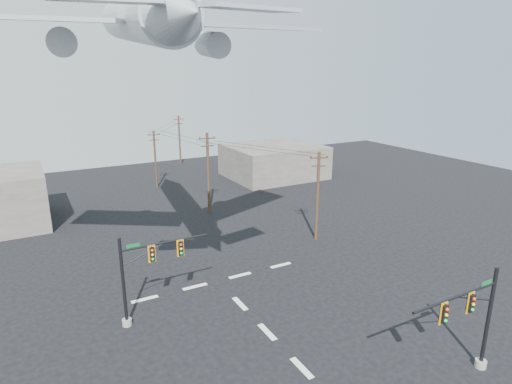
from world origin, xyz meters
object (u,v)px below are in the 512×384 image
utility_pole_a (317,195)px  utility_pole_b (208,172)px  airliner (139,19)px  signal_mast_far (143,275)px  signal_mast_near (474,322)px  utility_pole_d (180,139)px  utility_pole_c (155,158)px

utility_pole_a → utility_pole_b: (-6.24, 12.87, 0.32)m
airliner → signal_mast_far: bearing=156.8°
utility_pole_b → airliner: bearing=-119.9°
signal_mast_near → signal_mast_far: bearing=135.6°
utility_pole_a → airliner: (-17.03, -2.84, 15.01)m
utility_pole_a → utility_pole_b: size_ratio=0.94×
signal_mast_far → utility_pole_b: utility_pole_b is taller
signal_mast_near → utility_pole_d: (4.12, 60.63, 1.12)m
utility_pole_d → signal_mast_far: bearing=-102.4°
utility_pole_a → utility_pole_d: size_ratio=1.04×
utility_pole_c → signal_mast_far: bearing=-93.4°
signal_mast_near → signal_mast_far: signal_mast_near is taller
signal_mast_far → utility_pole_a: utility_pole_a is taller
utility_pole_d → utility_pole_c: bearing=-112.1°
utility_pole_b → airliner: airliner is taller
utility_pole_d → utility_pole_a: bearing=-80.2°
utility_pole_a → signal_mast_far: bearing=-141.2°
signal_mast_far → utility_pole_b: 22.95m
utility_pole_b → utility_pole_c: bearing=104.0°
airliner → utility_pole_c: bearing=-10.3°
utility_pole_a → utility_pole_c: utility_pole_a is taller
signal_mast_far → airliner: size_ratio=0.23×
signal_mast_far → utility_pole_d: 50.10m
utility_pole_b → signal_mast_near: bearing=-82.4°
utility_pole_a → utility_pole_b: utility_pole_b is taller
utility_pole_b → utility_pole_c: (-2.34, 14.02, -0.70)m
signal_mast_near → airliner: airliner is taller
utility_pole_c → airliner: bearing=-92.0°
signal_mast_near → utility_pole_c: 47.39m
signal_mast_near → airliner: (-12.53, 17.48, 16.29)m
utility_pole_a → utility_pole_d: (-0.38, 40.32, -0.16)m
signal_mast_near → utility_pole_c: size_ratio=0.80×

